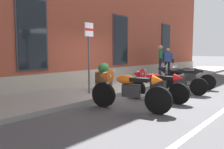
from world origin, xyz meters
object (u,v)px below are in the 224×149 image
Objects in this scene: barrel_planter at (104,79)px; parking_sign at (89,47)px; motorcycle_red_sport at (154,84)px; motorcycle_black_sport at (177,78)px; motorcycle_black_naked at (189,77)px; pedestrian_striped_shirt at (160,59)px; motorcycle_orange_sport at (126,88)px; pedestrian_blue_top at (168,60)px.

parking_sign is at bearing -172.21° from barrel_planter.
motorcycle_red_sport is 1.05× the size of motorcycle_black_sport.
motorcycle_black_naked is 1.15× the size of pedestrian_striped_shirt.
motorcycle_orange_sport is 1.14× the size of motorcycle_black_sport.
pedestrian_striped_shirt reaches higher than pedestrian_blue_top.
parking_sign reaches higher than barrel_planter.
motorcycle_black_sport is 0.96× the size of motorcycle_black_naked.
motorcycle_black_sport is at bearing -0.56° from motorcycle_red_sport.
pedestrian_striped_shirt is at bearing 175.65° from pedestrian_blue_top.
motorcycle_red_sport is at bearing 179.44° from motorcycle_black_sport.
motorcycle_red_sport is 2.06m from barrel_planter.
motorcycle_red_sport is 6.10m from pedestrian_striped_shirt.
pedestrian_striped_shirt is at bearing 35.12° from motorcycle_black_sport.
pedestrian_blue_top reaches higher than motorcycle_black_sport.
motorcycle_black_naked is at bearing 1.60° from motorcycle_red_sport.
parking_sign is at bearing 153.97° from motorcycle_black_naked.
motorcycle_black_sport reaches higher than motorcycle_orange_sport.
motorcycle_black_sport is 0.82× the size of parking_sign.
pedestrian_blue_top is (6.23, 2.63, 0.47)m from motorcycle_red_sport.
pedestrian_striped_shirt is at bearing 46.43° from motorcycle_black_naked.
motorcycle_orange_sport is 1.10× the size of motorcycle_black_naked.
pedestrian_striped_shirt is at bearing 6.78° from parking_sign.
parking_sign is (-2.44, 1.96, 1.07)m from motorcycle_black_sport.
motorcycle_black_naked is (2.96, 0.08, -0.07)m from motorcycle_red_sport.
motorcycle_black_sport is 5.36m from pedestrian_blue_top.
pedestrian_blue_top is at bearing 5.55° from parking_sign.
motorcycle_black_naked is 4.40m from parking_sign.
motorcycle_black_sport is 4.74m from pedestrian_striped_shirt.
motorcycle_black_naked is 2.04× the size of barrel_planter.
motorcycle_black_sport reaches higher than motorcycle_black_naked.
barrel_planter is at bearing -174.76° from pedestrian_blue_top.
pedestrian_blue_top reaches higher than barrel_planter.
motorcycle_black_sport is 1.21× the size of pedestrian_blue_top.
motorcycle_red_sport is 2.05× the size of barrel_planter.
motorcycle_black_sport is 3.31m from parking_sign.
barrel_planter is (-5.44, -0.63, -0.57)m from pedestrian_striped_shirt.
motorcycle_black_sport is 1.96× the size of barrel_planter.
parking_sign reaches higher than pedestrian_striped_shirt.
pedestrian_striped_shirt is (2.48, 2.61, 0.64)m from motorcycle_black_naked.
motorcycle_black_naked is 4.18m from pedestrian_blue_top.
motorcycle_red_sport is at bearing -66.35° from parking_sign.
motorcycle_black_sport reaches higher than motorcycle_red_sport.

